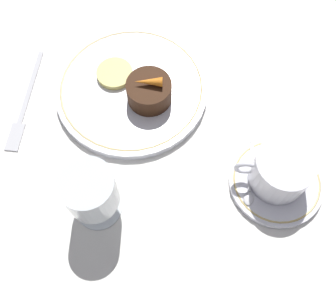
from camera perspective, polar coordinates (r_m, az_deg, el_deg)
name	(u,v)px	position (r m, az deg, el deg)	size (l,w,h in m)	color
ground_plane	(134,118)	(0.67, -4.93, 4.25)	(3.00, 3.00, 0.00)	white
dinner_plate	(132,89)	(0.69, -5.30, 8.42)	(0.26, 0.26, 0.01)	white
saucer	(276,181)	(0.63, 15.41, -4.84)	(0.15, 0.15, 0.01)	white
coffee_cup	(281,170)	(0.60, 16.09, -3.22)	(0.11, 0.09, 0.07)	white
spoon	(250,177)	(0.62, 11.80, -4.30)	(0.02, 0.12, 0.00)	silver
wine_glass	(91,192)	(0.54, -11.16, -6.49)	(0.07, 0.07, 0.11)	silver
fork	(23,110)	(0.71, -20.26, 5.12)	(0.03, 0.20, 0.01)	silver
dessert_cake	(149,91)	(0.65, -2.75, 8.06)	(0.07, 0.07, 0.04)	#381E0F
carrot_garnish	(148,82)	(0.63, -2.86, 9.43)	(0.04, 0.02, 0.02)	orange
pineapple_slice	(115,73)	(0.69, -7.73, 10.53)	(0.06, 0.06, 0.01)	#EFE075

